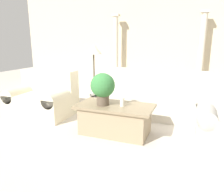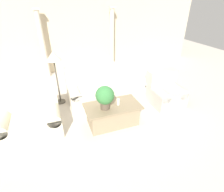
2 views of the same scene
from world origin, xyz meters
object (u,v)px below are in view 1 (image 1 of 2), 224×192
floor_lamp (94,54)px  coffee_table (115,119)px  loveseat (44,97)px  sofa_long (151,97)px  potted_plant (103,87)px

floor_lamp → coffee_table: bearing=-53.0°
floor_lamp → loveseat: bearing=-125.6°
loveseat → sofa_long: bearing=21.7°
coffee_table → floor_lamp: 1.99m
sofa_long → coffee_table: bearing=-105.4°
sofa_long → potted_plant: size_ratio=4.43×
loveseat → coffee_table: (1.75, -0.41, -0.11)m
potted_plant → floor_lamp: floor_lamp is taller
sofa_long → loveseat: same height
sofa_long → coffee_table: (-0.34, -1.24, -0.10)m
sofa_long → floor_lamp: floor_lamp is taller
sofa_long → floor_lamp: 1.65m
loveseat → coffee_table: loveseat is taller
coffee_table → floor_lamp: bearing=127.0°
coffee_table → potted_plant: bearing=-163.4°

